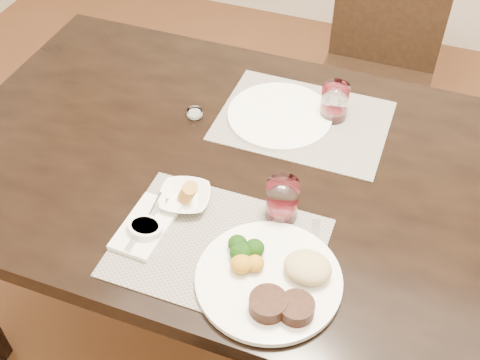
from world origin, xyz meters
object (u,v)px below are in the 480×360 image
(steak_knife, at_px, (304,271))
(cracker_bowl, at_px, (185,198))
(chair_far, at_px, (377,64))
(wine_glass_near, at_px, (282,202))
(far_plate, at_px, (280,116))
(dinner_plate, at_px, (275,280))

(steak_knife, relative_size, cracker_bowl, 1.59)
(chair_far, height_order, cracker_bowl, chair_far)
(wine_glass_near, xyz_separation_m, far_plate, (-0.11, 0.34, -0.04))
(chair_far, xyz_separation_m, cracker_bowl, (-0.29, -1.11, 0.27))
(steak_knife, bearing_deg, dinner_plate, -143.62)
(cracker_bowl, bearing_deg, steak_knife, -16.98)
(steak_knife, height_order, wine_glass_near, wine_glass_near)
(wine_glass_near, relative_size, far_plate, 0.36)
(far_plate, bearing_deg, chair_far, 76.73)
(steak_knife, bearing_deg, cracker_bowl, 152.31)
(cracker_bowl, bearing_deg, chair_far, 75.53)
(cracker_bowl, xyz_separation_m, wine_glass_near, (0.23, 0.04, 0.03))
(chair_far, distance_m, cracker_bowl, 1.18)
(steak_knife, xyz_separation_m, cracker_bowl, (-0.33, 0.10, 0.01))
(dinner_plate, relative_size, far_plate, 1.08)
(steak_knife, distance_m, far_plate, 0.53)
(far_plate, bearing_deg, steak_knife, -66.67)
(steak_knife, height_order, cracker_bowl, cracker_bowl)
(steak_knife, bearing_deg, wine_glass_near, 113.44)
(dinner_plate, xyz_separation_m, wine_glass_near, (-0.05, 0.19, 0.03))
(dinner_plate, xyz_separation_m, far_plate, (-0.16, 0.54, -0.01))
(cracker_bowl, distance_m, far_plate, 0.40)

